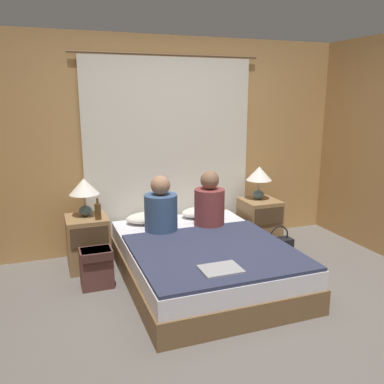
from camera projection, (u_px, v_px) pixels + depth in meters
ground_plane at (228, 309)px, 3.58m from camera, size 16.00×16.00×0.00m
wall_back at (168, 145)px, 4.89m from camera, size 4.55×0.06×2.50m
curtain_panel at (170, 154)px, 4.86m from camera, size 2.23×0.02×2.29m
bed at (202, 261)px, 4.10m from camera, size 1.52×2.04×0.40m
nightstand_left at (88, 242)px, 4.38m from camera, size 0.43×0.46×0.57m
nightstand_right at (259, 222)px, 5.08m from camera, size 0.43×0.46×0.57m
lamp_left at (84, 189)px, 4.29m from camera, size 0.31×0.31×0.41m
lamp_right at (259, 176)px, 4.99m from camera, size 0.31×0.31×0.41m
pillow_left at (149, 218)px, 4.67m from camera, size 0.54×0.33×0.12m
pillow_right at (203, 212)px, 4.90m from camera, size 0.54×0.33×0.12m
blanket_on_bed at (214, 251)px, 3.79m from camera, size 1.46×1.40×0.03m
person_left_in_bed at (161, 209)px, 4.30m from camera, size 0.35×0.35×0.62m
person_right_in_bed at (209, 204)px, 4.49m from camera, size 0.34×0.34×0.63m
beer_bottle_on_left_stand at (98, 211)px, 4.21m from camera, size 0.07×0.07×0.23m
laptop_on_bed at (221, 269)px, 3.34m from camera, size 0.33×0.26×0.02m
backpack_on_floor at (97, 266)px, 3.94m from camera, size 0.31×0.25×0.39m
handbag_on_floor at (279, 246)px, 4.73m from camera, size 0.32×0.16×0.37m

